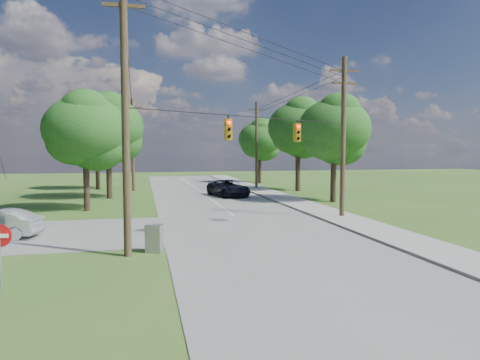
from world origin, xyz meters
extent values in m
plane|color=#37581D|center=(0.00, 0.00, 0.00)|extent=(140.00, 140.00, 0.00)
cube|color=gray|center=(2.00, 5.00, 0.01)|extent=(10.00, 100.00, 0.03)
cube|color=#A29E97|center=(8.70, 5.00, 0.06)|extent=(2.60, 100.00, 0.12)
cylinder|color=#4E3E28|center=(-4.60, 0.40, 6.00)|extent=(0.32, 0.32, 12.00)
cube|color=#4E3E28|center=(-4.60, 0.40, 10.30)|extent=(1.70, 0.12, 0.14)
cylinder|color=#4E3E28|center=(8.90, 8.00, 5.25)|extent=(0.32, 0.32, 10.50)
cube|color=#4E3E28|center=(8.90, 8.00, 9.60)|extent=(2.00, 0.12, 0.14)
cube|color=#4E3E28|center=(8.90, 8.00, 8.80)|extent=(1.70, 0.12, 0.14)
cylinder|color=#4E3E28|center=(8.90, 30.00, 5.00)|extent=(0.32, 0.32, 10.00)
cube|color=#4E3E28|center=(8.90, 30.00, 9.10)|extent=(2.00, 0.12, 0.14)
cylinder|color=#4E3E28|center=(-5.00, 30.00, 5.00)|extent=(0.32, 0.32, 10.00)
cube|color=#4E3E28|center=(-5.00, 30.00, 9.10)|extent=(2.00, 0.12, 0.14)
cylinder|color=black|center=(2.15, 4.20, 10.35)|extent=(13.52, 7.63, 1.53)
cylinder|color=black|center=(2.15, 4.20, 9.95)|extent=(13.52, 7.63, 1.53)
cylinder|color=black|center=(2.15, 4.20, 9.55)|extent=(13.52, 7.63, 1.53)
cylinder|color=black|center=(8.90, 19.00, 9.35)|extent=(0.03, 22.00, 0.53)
cylinder|color=black|center=(-4.80, 15.20, 10.10)|extent=(0.43, 29.60, 2.03)
cylinder|color=black|center=(8.90, 19.00, 8.95)|extent=(0.03, 22.00, 0.53)
cylinder|color=black|center=(-4.80, 15.20, 9.70)|extent=(0.43, 29.60, 2.03)
cylinder|color=black|center=(2.15, 4.20, 6.20)|extent=(13.52, 7.63, 0.04)
cube|color=#C38C0B|center=(0.26, 3.02, 5.48)|extent=(0.32, 0.22, 1.05)
sphere|color=#FF0C05|center=(0.26, 2.88, 5.83)|extent=(0.17, 0.17, 0.17)
cube|color=#C38C0B|center=(0.26, 3.26, 5.48)|extent=(0.32, 0.22, 1.05)
sphere|color=#FF0C05|center=(0.26, 3.40, 5.83)|extent=(0.17, 0.17, 0.17)
cube|color=#C38C0B|center=(4.85, 5.60, 5.48)|extent=(0.32, 0.22, 1.05)
sphere|color=#FF0C05|center=(4.85, 5.46, 5.83)|extent=(0.17, 0.17, 0.17)
cube|color=#C38C0B|center=(4.85, 5.84, 5.48)|extent=(0.32, 0.22, 1.05)
sphere|color=#FF0C05|center=(4.85, 5.98, 5.83)|extent=(0.17, 0.17, 0.17)
cylinder|color=#3E2A1F|center=(-8.00, 15.00, 1.57)|extent=(0.45, 0.45, 3.15)
ellipsoid|color=#1C4915|center=(-8.00, 15.00, 5.94)|extent=(6.00, 6.00, 4.92)
cylinder|color=#3E2A1F|center=(-7.00, 23.00, 1.75)|extent=(0.50, 0.50, 3.50)
ellipsoid|color=#1C4915|center=(-7.00, 23.00, 6.60)|extent=(6.40, 6.40, 5.25)
cylinder|color=#3E2A1F|center=(-9.00, 33.00, 1.66)|extent=(0.48, 0.47, 3.32)
ellipsoid|color=#1C4915|center=(-9.00, 33.00, 6.27)|extent=(6.00, 6.00, 4.92)
cylinder|color=#3E2A1F|center=(12.00, 16.00, 1.66)|extent=(0.48, 0.48, 3.32)
ellipsoid|color=#1C4915|center=(12.00, 16.00, 6.27)|extent=(6.20, 6.20, 5.08)
cylinder|color=#3E2A1F|center=(12.50, 26.00, 1.84)|extent=(0.52, 0.52, 3.67)
ellipsoid|color=#1C4915|center=(12.50, 26.00, 6.93)|extent=(6.60, 6.60, 5.41)
cylinder|color=#3E2A1F|center=(11.50, 38.00, 1.57)|extent=(0.45, 0.45, 3.15)
ellipsoid|color=#1C4915|center=(11.50, 38.00, 5.94)|extent=(5.80, 5.80, 4.76)
imported|color=black|center=(4.05, 22.27, 0.81)|extent=(3.83, 6.04, 1.55)
cube|color=gray|center=(-3.50, 0.83, 0.61)|extent=(0.80, 0.69, 1.22)
cylinder|color=gray|center=(-8.28, -3.55, 1.04)|extent=(0.06, 0.06, 2.09)
cylinder|color=#BB0C0F|center=(-8.28, -3.55, 1.80)|extent=(0.72, 0.07, 0.72)
camera|label=1|loc=(-3.90, -17.93, 4.45)|focal=32.00mm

